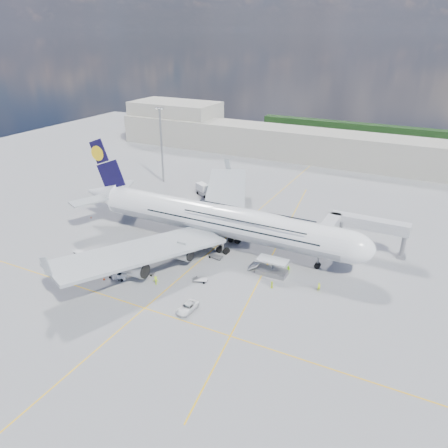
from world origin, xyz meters
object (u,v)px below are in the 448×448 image
at_px(jet_bridge, 353,226).
at_px(dolly_nose_near, 216,257).
at_px(crew_wing, 127,257).
at_px(dolly_nose_far, 200,280).
at_px(dolly_row_a, 116,274).
at_px(cargo_loader, 271,269).
at_px(crew_loader, 288,270).
at_px(dolly_row_c, 148,273).
at_px(cone_wing_left_outer, 213,203).
at_px(service_van, 187,308).
at_px(airliner, 219,220).
at_px(baggage_tug, 119,276).
at_px(cone_wing_right_inner, 191,252).
at_px(cone_tail, 91,217).
at_px(dolly_row_b, 98,266).
at_px(catering_truck_inner, 219,219).
at_px(crew_nose, 319,287).
at_px(light_mast, 161,144).
at_px(cone_nose, 351,260).
at_px(cone_wing_right_outer, 104,279).
at_px(cone_wing_left_inner, 209,223).
at_px(dolly_back, 80,252).
at_px(crew_van, 272,285).
at_px(catering_truck_outer, 204,190).
at_px(crew_tug, 156,280).

relative_size(jet_bridge, dolly_nose_near, 5.26).
bearing_deg(crew_wing, dolly_nose_near, -53.26).
bearing_deg(dolly_nose_far, dolly_row_a, -175.61).
relative_size(cargo_loader, crew_loader, 4.84).
height_order(dolly_row_c, cone_wing_left_outer, cone_wing_left_outer).
bearing_deg(service_van, crew_wing, 158.59).
xyz_separation_m(airliner, baggage_tug, (-11.36, -23.80, -6.12)).
distance_m(cone_wing_right_inner, cone_tail, 36.44).
bearing_deg(dolly_row_b, cone_tail, 122.77).
bearing_deg(service_van, dolly_row_c, 155.46).
distance_m(catering_truck_inner, crew_nose, 37.87).
xyz_separation_m(light_mast, dolly_row_c, (33.03, -54.25, -12.89)).
bearing_deg(dolly_row_a, airliner, 82.00).
distance_m(cone_nose, cone_wing_right_outer, 55.41).
bearing_deg(crew_nose, dolly_row_a, 150.14).
xyz_separation_m(dolly_row_b, cone_wing_left_outer, (4.33, 45.76, -0.05)).
bearing_deg(baggage_tug, cone_nose, 14.57).
xyz_separation_m(dolly_nose_near, cone_wing_right_inner, (-6.47, -0.51, -0.07)).
xyz_separation_m(catering_truck_inner, cone_wing_left_inner, (-3.10, 0.37, -1.87)).
relative_size(dolly_back, dolly_nose_near, 0.79).
relative_size(dolly_row_b, service_van, 0.61).
xyz_separation_m(service_van, crew_nose, (20.16, 18.04, 0.22)).
xyz_separation_m(dolly_back, cone_wing_right_outer, (13.27, -6.66, -0.01)).
bearing_deg(service_van, dolly_back, 170.25).
relative_size(jet_bridge, service_van, 3.55).
bearing_deg(airliner, dolly_row_c, -110.57).
distance_m(dolly_row_c, cone_tail, 37.41).
distance_m(dolly_row_b, catering_truck_inner, 34.76).
xyz_separation_m(dolly_row_a, cone_nose, (43.12, 30.68, -0.76)).
bearing_deg(crew_loader, crew_van, -78.87).
distance_m(dolly_row_b, cone_wing_left_inner, 33.97).
distance_m(cargo_loader, baggage_tug, 32.54).
distance_m(jet_bridge, cone_wing_left_inner, 38.43).
bearing_deg(cone_tail, service_van, -28.40).
bearing_deg(dolly_nose_near, dolly_nose_far, -66.08).
xyz_separation_m(cargo_loader, dolly_back, (-43.99, -11.76, -0.93)).
bearing_deg(light_mast, dolly_back, -76.61).
xyz_separation_m(cargo_loader, service_van, (-9.11, -19.94, -0.52)).
bearing_deg(cone_wing_right_inner, dolly_back, -152.44).
distance_m(dolly_back, service_van, 35.84).
xyz_separation_m(jet_bridge, catering_truck_outer, (-50.00, 18.08, -5.04)).
bearing_deg(cargo_loader, dolly_row_c, -152.95).
distance_m(dolly_row_c, crew_van, 26.85).
bearing_deg(dolly_back, crew_tug, -8.52).
height_order(dolly_nose_far, cone_nose, cone_nose).
xyz_separation_m(light_mast, cone_wing_right_outer, (26.09, -60.54, -12.90)).
height_order(dolly_row_b, dolly_nose_near, dolly_nose_near).
height_order(airliner, cone_wing_left_outer, airliner).
xyz_separation_m(jet_bridge, dolly_row_c, (-36.77, -30.19, -6.54)).
bearing_deg(service_van, catering_truck_outer, 119.89).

